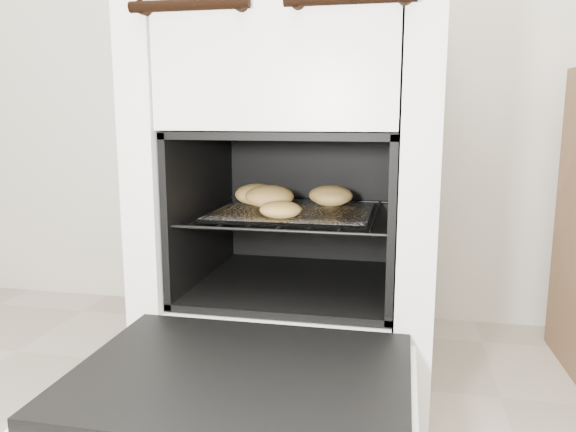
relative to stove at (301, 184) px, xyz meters
name	(u,v)px	position (x,y,z in m)	size (l,w,h in m)	color
stove	(301,184)	(0.00, 0.00, 0.00)	(0.66, 0.74, 1.02)	white
oven_door	(241,381)	(0.00, -0.56, -0.28)	(0.60, 0.46, 0.04)	black
oven_rack	(295,213)	(0.00, -0.07, -0.06)	(0.48, 0.46, 0.01)	black
foil_sheet	(293,212)	(0.00, -0.10, -0.06)	(0.38, 0.33, 0.01)	white
baked_rolls	(290,197)	(-0.02, -0.05, -0.03)	(0.32, 0.32, 0.06)	tan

